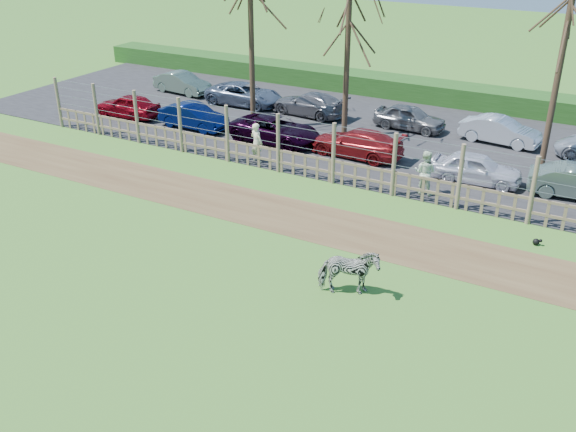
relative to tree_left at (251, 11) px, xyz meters
The scene contains 22 objects.
ground 15.17m from the tree_left, 62.53° to the right, with size 120.00×120.00×0.00m, color #6E9849.
dirt_strip 11.74m from the tree_left, 50.91° to the right, with size 34.00×2.80×0.01m, color brown.
asphalt 8.81m from the tree_left, 17.10° to the left, with size 44.00×13.00×0.04m, color #232326.
hedge 12.20m from the tree_left, 54.16° to the left, with size 46.00×2.00×1.10m, color #1E4716.
fence 9.25m from the tree_left, 34.70° to the right, with size 30.16×0.16×2.50m.
tree_left is the anchor object (origin of this frame).
tree_mid 4.67m from the tree_left, 12.53° to the left, with size 4.80×4.80×6.83m.
tree_right 13.59m from the tree_left, ahead, with size 4.80×4.80×7.35m.
zebra 16.35m from the tree_left, 48.38° to the right, with size 0.78×1.71×1.44m, color gray.
visitor_a 6.74m from the tree_left, 56.46° to the right, with size 0.63×0.41×1.72m, color beige.
visitor_b 11.71m from the tree_left, 20.88° to the right, with size 0.84×0.65×1.72m, color beige.
crow 16.68m from the tree_left, 22.34° to the right, with size 0.30×0.22×0.24m.
car_0 8.43m from the tree_left, 165.58° to the right, with size 1.42×3.52×1.20m, color maroon.
car_1 5.78m from the tree_left, 147.83° to the right, with size 1.27×3.64×1.20m, color #030E3D.
car_2 5.57m from the tree_left, 34.15° to the right, with size 1.99×4.32×1.20m, color black.
car_3 8.01m from the tree_left, 11.95° to the right, with size 1.68×4.13×1.20m, color maroon.
car_4 12.63m from the tree_left, ahead, with size 1.42×3.52×1.20m, color silver.
car_7 9.30m from the tree_left, 153.68° to the left, with size 1.27×3.64×1.20m, color #556A5C.
car_8 6.40m from the tree_left, 128.90° to the left, with size 1.99×4.32×1.20m, color #4D5970.
car_9 6.09m from the tree_left, 64.15° to the left, with size 1.68×4.13×1.20m, color #5F5D63.
car_10 9.18m from the tree_left, 26.32° to the left, with size 1.42×3.52×1.20m, color slate.
car_11 12.79m from the tree_left, 17.25° to the left, with size 1.27×3.64×1.20m, color silver.
Camera 1 is at (9.88, -13.57, 10.01)m, focal length 40.00 mm.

